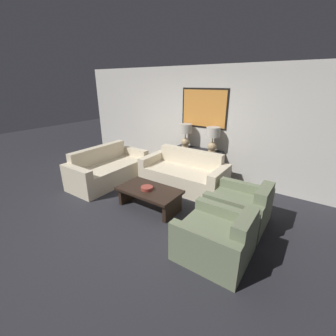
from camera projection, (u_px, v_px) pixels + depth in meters
ground_plane at (142, 215)px, 4.11m from camera, size 20.00×20.00×0.00m
back_wall at (204, 124)px, 5.48m from camera, size 7.68×0.12×2.65m
console_table at (197, 164)px, 5.62m from camera, size 1.20×0.38×0.75m
table_lamp_left at (185, 133)px, 5.55m from camera, size 0.32×0.32×0.58m
table_lamp_right at (213, 137)px, 5.16m from camera, size 0.32×0.32×0.58m
couch_by_back_wall at (184, 175)px, 5.15m from camera, size 1.93×0.88×0.82m
couch_by_side at (108, 170)px, 5.45m from camera, size 0.88×1.93×0.82m
coffee_table at (149, 194)px, 4.28m from camera, size 1.20×0.67×0.39m
decorative_bowl at (147, 188)px, 4.21m from camera, size 0.23×0.23×0.06m
armchair_near_back_wall at (240, 208)px, 3.82m from camera, size 0.94×0.87×0.76m
armchair_near_camera at (216, 239)px, 3.06m from camera, size 0.94×0.87×0.76m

